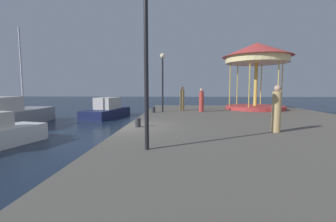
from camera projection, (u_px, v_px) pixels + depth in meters
name	position (u px, v px, depth m)	size (l,w,h in m)	color
ground_plane	(125.00, 143.00, 10.43)	(120.00, 120.00, 0.00)	#162338
quay_dock	(268.00, 136.00, 10.05)	(12.72, 26.08, 0.80)	#5B564F
sailboat_grey	(11.00, 115.00, 14.87)	(2.73, 7.03, 6.72)	gray
motorboat_navy	(107.00, 110.00, 20.03)	(3.13, 5.56, 1.71)	#19214C
carousel	(257.00, 60.00, 18.30)	(5.43, 5.43, 5.33)	#B23333
lamp_post_near_edge	(146.00, 38.00, 6.09)	(0.36, 0.36, 4.46)	black
lamp_post_mid_promenade	(163.00, 72.00, 16.49)	(0.36, 0.36, 4.21)	black
bollard_north	(138.00, 122.00, 10.09)	(0.24, 0.24, 0.40)	#2D2D33
bollard_south	(153.00, 110.00, 16.14)	(0.24, 0.24, 0.40)	#2D2D33
person_far_corner	(276.00, 110.00, 8.86)	(0.34, 0.34, 1.82)	tan
person_near_carousel	(182.00, 99.00, 17.57)	(0.34, 0.34, 1.86)	#937A4C
person_by_the_water	(201.00, 101.00, 16.64)	(0.34, 0.34, 1.71)	#B23833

